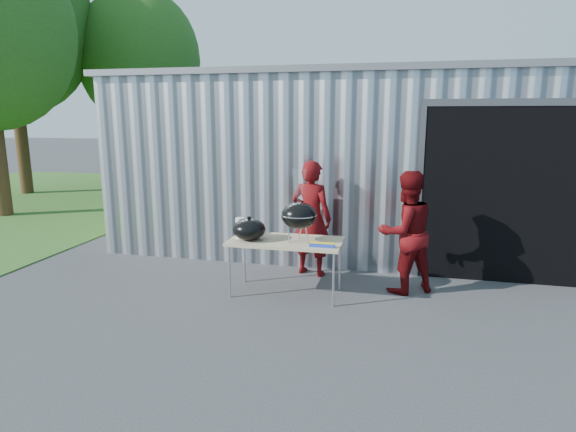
% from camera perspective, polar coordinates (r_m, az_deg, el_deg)
% --- Properties ---
extents(ground, '(80.00, 80.00, 0.00)m').
position_cam_1_polar(ground, '(6.26, -4.41, -10.48)').
color(ground, '#363639').
extents(building, '(8.20, 6.20, 3.10)m').
position_cam_1_polar(building, '(10.17, 8.40, 6.99)').
color(building, silver).
rests_on(building, ground).
extents(grass_patch, '(10.00, 12.00, 0.02)m').
position_cam_1_polar(grass_patch, '(15.95, -29.49, 1.76)').
color(grass_patch, '#2D591E').
rests_on(grass_patch, ground).
extents(tree_mid, '(4.68, 4.68, 7.75)m').
position_cam_1_polar(tree_mid, '(17.06, -30.22, 19.33)').
color(tree_mid, '#442D19').
rests_on(tree_mid, ground).
extents(tree_far, '(3.82, 3.82, 6.32)m').
position_cam_1_polar(tree_far, '(16.80, -17.13, 17.27)').
color(tree_far, '#442D19').
rests_on(tree_far, ground).
extents(folding_table, '(1.50, 0.75, 0.75)m').
position_cam_1_polar(folding_table, '(6.42, -0.25, -3.20)').
color(folding_table, tan).
rests_on(folding_table, ground).
extents(kettle_grill, '(0.47, 0.47, 0.95)m').
position_cam_1_polar(kettle_grill, '(6.25, 1.30, 0.68)').
color(kettle_grill, black).
rests_on(kettle_grill, folding_table).
extents(grill_lid, '(0.44, 0.44, 0.32)m').
position_cam_1_polar(grill_lid, '(6.40, -4.63, -1.58)').
color(grill_lid, black).
rests_on(grill_lid, folding_table).
extents(paper_towels, '(0.12, 0.12, 0.28)m').
position_cam_1_polar(paper_towels, '(6.49, -5.69, -1.43)').
color(paper_towels, white).
rests_on(paper_towels, folding_table).
extents(white_tub, '(0.20, 0.15, 0.10)m').
position_cam_1_polar(white_tub, '(6.74, -4.38, -1.71)').
color(white_tub, white).
rests_on(white_tub, folding_table).
extents(foil_box, '(0.32, 0.06, 0.06)m').
position_cam_1_polar(foil_box, '(6.06, 4.05, -3.44)').
color(foil_box, '#1C3DB6').
rests_on(foil_box, folding_table).
extents(person_cook, '(0.72, 0.57, 1.74)m').
position_cam_1_polar(person_cook, '(7.19, 2.78, -0.27)').
color(person_cook, '#57090B').
rests_on(person_cook, ground).
extents(person_bystander, '(1.02, 0.96, 1.66)m').
position_cam_1_polar(person_bystander, '(6.66, 13.78, -1.90)').
color(person_bystander, '#57090B').
rests_on(person_bystander, ground).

